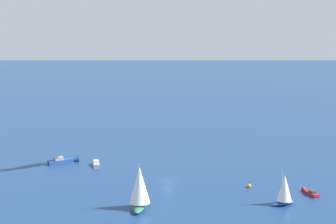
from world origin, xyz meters
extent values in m
plane|color=navy|center=(0.00, 0.00, 0.00)|extent=(2000.00, 2000.00, 0.00)
cube|color=#9E9993|center=(26.54, 1.10, 0.44)|extent=(5.29, 4.82, 0.87)
cone|color=#9E9993|center=(23.99, 3.23, 0.44)|extent=(2.18, 2.23, 1.74)
cube|color=silver|center=(26.86, 0.84, 1.20)|extent=(2.35, 2.29, 0.65)
ellipsoid|color=#33704C|center=(-8.26, 19.83, 0.57)|extent=(6.41, 8.03, 1.14)
cylinder|color=#B2B2B7|center=(-8.60, 20.33, 5.81)|extent=(0.14, 0.14, 9.35)
cone|color=white|center=(-8.04, 19.49, 5.35)|extent=(6.20, 6.20, 7.95)
ellipsoid|color=#23478C|center=(-31.21, -2.40, 0.42)|extent=(4.35, 6.08, 0.84)
cylinder|color=#B2B2B7|center=(-30.99, -2.01, 4.29)|extent=(0.14, 0.14, 6.90)
cone|color=white|center=(-31.35, -2.67, 3.95)|extent=(4.48, 4.48, 5.87)
cube|color=#B21E1E|center=(-33.46, -13.03, 0.36)|extent=(4.56, 3.69, 0.72)
cone|color=#B21E1E|center=(-31.16, -14.55, 0.36)|extent=(1.76, 1.84, 1.44)
cube|color=#38383D|center=(-33.74, -12.84, 0.99)|extent=(1.95, 1.83, 0.54)
cube|color=#23478C|center=(36.61, 6.32, 0.59)|extent=(4.82, 7.73, 1.18)
cone|color=#23478C|center=(35.00, 2.10, 0.59)|extent=(2.88, 2.60, 2.36)
cube|color=gray|center=(36.80, 6.83, 1.62)|extent=(2.68, 3.08, 0.88)
sphere|color=orange|center=(-18.97, -8.90, 0.39)|extent=(1.10, 1.10, 1.10)
cylinder|color=black|center=(-18.97, -8.90, 1.44)|extent=(0.08, 0.08, 1.00)
camera|label=1|loc=(-74.64, 90.99, 35.71)|focal=49.80mm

